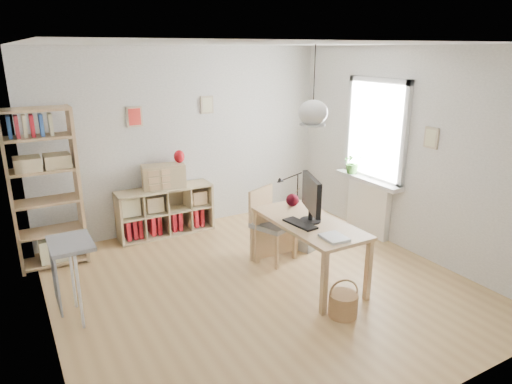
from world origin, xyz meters
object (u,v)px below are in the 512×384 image
chair (270,220)px  storage_chest (306,232)px  cube_shelf (164,214)px  desk (309,229)px  tall_bookshelf (44,183)px  monitor (311,197)px  drawer_chest (164,176)px

chair → storage_chest: size_ratio=1.35×
cube_shelf → chair: (0.93, -1.51, 0.24)m
desk → storage_chest: bearing=54.9°
cube_shelf → chair: chair is taller
cube_shelf → tall_bookshelf: bearing=-169.8°
chair → storage_chest: (0.69, 0.13, -0.36)m
tall_bookshelf → chair: size_ratio=2.11×
tall_bookshelf → monitor: 3.26m
storage_chest → drawer_chest: 2.20m
chair → monitor: bearing=-104.2°
cube_shelf → monitor: (1.03, -2.24, 0.75)m
chair → drawer_chest: 1.76m
chair → monitor: size_ratio=1.60×
desk → tall_bookshelf: 3.27m
chair → monitor: (0.10, -0.74, 0.51)m
desk → drawer_chest: size_ratio=2.49×
desk → monitor: bearing=-54.8°
tall_bookshelf → monitor: bearing=-37.1°
monitor → cube_shelf: bearing=135.5°
tall_bookshelf → drawer_chest: tall_bookshelf is taller
storage_chest → drawer_chest: bearing=122.8°
desk → chair: bearing=97.4°
desk → monitor: 0.39m
chair → tall_bookshelf: bearing=131.5°
chair → drawer_chest: bearing=99.3°
storage_chest → desk: bearing=-142.4°
chair → drawer_chest: size_ratio=1.57×
desk → storage_chest: 1.15m
cube_shelf → drawer_chest: 0.60m
tall_bookshelf → drawer_chest: 1.62m
desk → monitor: monitor is taller
chair → monitor: monitor is taller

